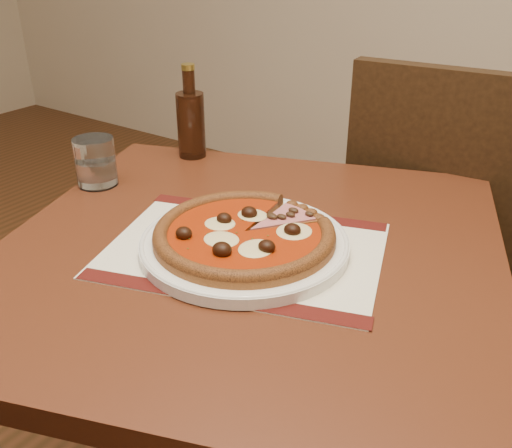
{
  "coord_description": "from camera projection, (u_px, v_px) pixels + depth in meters",
  "views": [
    {
      "loc": [
        1.35,
        0.43,
        1.21
      ],
      "look_at": [
        0.88,
        1.11,
        0.78
      ],
      "focal_mm": 40.0,
      "sensor_mm": 36.0,
      "label": 1
    }
  ],
  "objects": [
    {
      "name": "table",
      "position": [
        249.0,
        297.0,
        0.97
      ],
      "size": [
        1.02,
        1.02,
        0.75
      ],
      "rotation": [
        0.0,
        0.0,
        0.35
      ],
      "color": "#552514",
      "rests_on": "ground"
    },
    {
      "name": "chair_far",
      "position": [
        448.0,
        232.0,
        1.39
      ],
      "size": [
        0.49,
        0.49,
        0.96
      ],
      "rotation": [
        0.0,
        0.0,
        3.23
      ],
      "color": "black",
      "rests_on": "ground"
    },
    {
      "name": "placemat",
      "position": [
        245.0,
        249.0,
        0.91
      ],
      "size": [
        0.5,
        0.42,
        0.0
      ],
      "primitive_type": "cube",
      "rotation": [
        0.0,
        0.0,
        0.32
      ],
      "color": "white",
      "rests_on": "table"
    },
    {
      "name": "plate",
      "position": [
        244.0,
        244.0,
        0.9
      ],
      "size": [
        0.33,
        0.33,
        0.02
      ],
      "primitive_type": "cylinder",
      "color": "white",
      "rests_on": "placemat"
    },
    {
      "name": "pizza",
      "position": [
        244.0,
        233.0,
        0.89
      ],
      "size": [
        0.29,
        0.29,
        0.04
      ],
      "color": "brown",
      "rests_on": "plate"
    },
    {
      "name": "ham_slice",
      "position": [
        290.0,
        223.0,
        0.93
      ],
      "size": [
        0.09,
        0.13,
        0.02
      ],
      "rotation": [
        0.0,
        0.0,
        1.28
      ],
      "color": "brown",
      "rests_on": "plate"
    },
    {
      "name": "water_glass",
      "position": [
        96.0,
        162.0,
        1.12
      ],
      "size": [
        0.1,
        0.1,
        0.1
      ],
      "primitive_type": "cylinder",
      "rotation": [
        0.0,
        0.0,
        0.4
      ],
      "color": "white",
      "rests_on": "table"
    },
    {
      "name": "bottle",
      "position": [
        191.0,
        121.0,
        1.25
      ],
      "size": [
        0.06,
        0.06,
        0.2
      ],
      "color": "#361A0D",
      "rests_on": "table"
    }
  ]
}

